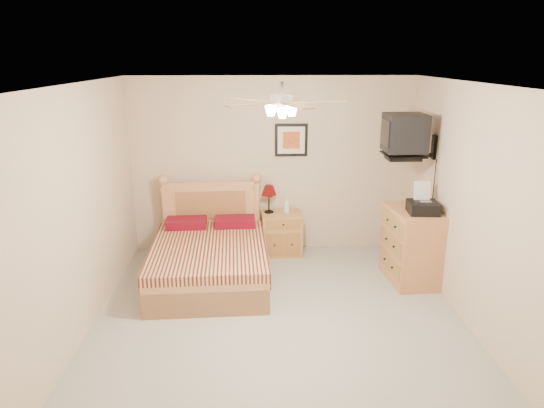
{
  "coord_description": "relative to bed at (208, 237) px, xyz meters",
  "views": [
    {
      "loc": [
        -0.24,
        -4.53,
        2.75
      ],
      "look_at": [
        -0.05,
        0.9,
        1.09
      ],
      "focal_mm": 32.0,
      "sensor_mm": 36.0,
      "label": 1
    }
  ],
  "objects": [
    {
      "name": "floor",
      "position": [
        0.83,
        -1.12,
        -0.59
      ],
      "size": [
        4.5,
        4.5,
        0.0
      ],
      "primitive_type": "plane",
      "color": "#9A968B",
      "rests_on": "ground"
    },
    {
      "name": "ceiling",
      "position": [
        0.83,
        -1.12,
        1.91
      ],
      "size": [
        4.0,
        4.5,
        0.04
      ],
      "primitive_type": "cube",
      "color": "white",
      "rests_on": "ground"
    },
    {
      "name": "wall_back",
      "position": [
        0.83,
        1.13,
        0.66
      ],
      "size": [
        4.0,
        0.04,
        2.5
      ],
      "primitive_type": "cube",
      "color": "beige",
      "rests_on": "ground"
    },
    {
      "name": "wall_front",
      "position": [
        0.83,
        -3.37,
        0.66
      ],
      "size": [
        4.0,
        0.04,
        2.5
      ],
      "primitive_type": "cube",
      "color": "beige",
      "rests_on": "ground"
    },
    {
      "name": "wall_left",
      "position": [
        -1.17,
        -1.12,
        0.66
      ],
      "size": [
        0.04,
        4.5,
        2.5
      ],
      "primitive_type": "cube",
      "color": "beige",
      "rests_on": "ground"
    },
    {
      "name": "wall_right",
      "position": [
        2.83,
        -1.12,
        0.66
      ],
      "size": [
        0.04,
        4.5,
        2.5
      ],
      "primitive_type": "cube",
      "color": "beige",
      "rests_on": "ground"
    },
    {
      "name": "bed",
      "position": [
        0.0,
        0.0,
        0.0
      ],
      "size": [
        1.48,
        1.9,
        1.19
      ],
      "primitive_type": null,
      "rotation": [
        0.0,
        0.0,
        0.04
      ],
      "color": "tan",
      "rests_on": "ground"
    },
    {
      "name": "nightstand",
      "position": [
        0.96,
        0.88,
        -0.29
      ],
      "size": [
        0.59,
        0.46,
        0.61
      ],
      "primitive_type": "cube",
      "rotation": [
        0.0,
        0.0,
        0.07
      ],
      "color": "#AD773C",
      "rests_on": "ground"
    },
    {
      "name": "table_lamp",
      "position": [
        0.78,
        0.93,
        0.22
      ],
      "size": [
        0.25,
        0.25,
        0.4
      ],
      "primitive_type": null,
      "rotation": [
        0.0,
        0.0,
        0.17
      ],
      "color": "#560A09",
      "rests_on": "nightstand"
    },
    {
      "name": "lotion_bottle",
      "position": [
        1.03,
        0.91,
        0.13
      ],
      "size": [
        0.11,
        0.11,
        0.22
      ],
      "primitive_type": "imported",
      "rotation": [
        0.0,
        0.0,
        -0.39
      ],
      "color": "white",
      "rests_on": "nightstand"
    },
    {
      "name": "framed_picture",
      "position": [
        1.1,
        1.11,
        1.03
      ],
      "size": [
        0.46,
        0.04,
        0.46
      ],
      "primitive_type": "cube",
      "color": "black",
      "rests_on": "wall_back"
    },
    {
      "name": "dresser",
      "position": [
        2.56,
        -0.05,
        -0.12
      ],
      "size": [
        0.62,
        0.84,
        0.95
      ],
      "primitive_type": "cube",
      "rotation": [
        0.0,
        0.0,
        0.08
      ],
      "color": "tan",
      "rests_on": "ground"
    },
    {
      "name": "fax_machine",
      "position": [
        2.59,
        -0.19,
        0.53
      ],
      "size": [
        0.37,
        0.39,
        0.37
      ],
      "primitive_type": null,
      "rotation": [
        0.0,
        0.0,
        -0.08
      ],
      "color": "black",
      "rests_on": "dresser"
    },
    {
      "name": "magazine_lower",
      "position": [
        2.57,
        0.17,
        0.36
      ],
      "size": [
        0.27,
        0.31,
        0.02
      ],
      "primitive_type": "imported",
      "rotation": [
        0.0,
        0.0,
        0.39
      ],
      "color": "#A89B87",
      "rests_on": "dresser"
    },
    {
      "name": "magazine_upper",
      "position": [
        2.6,
        0.2,
        0.38
      ],
      "size": [
        0.23,
        0.29,
        0.02
      ],
      "primitive_type": "imported",
      "rotation": [
        0.0,
        0.0,
        -0.19
      ],
      "color": "tan",
      "rests_on": "magazine_lower"
    },
    {
      "name": "wall_tv",
      "position": [
        2.58,
        0.22,
        1.22
      ],
      "size": [
        0.56,
        0.46,
        0.58
      ],
      "primitive_type": null,
      "color": "black",
      "rests_on": "wall_right"
    },
    {
      "name": "ceiling_fan",
      "position": [
        0.83,
        -1.32,
        1.77
      ],
      "size": [
        1.14,
        1.14,
        0.28
      ],
      "primitive_type": null,
      "color": "silver",
      "rests_on": "ceiling"
    }
  ]
}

